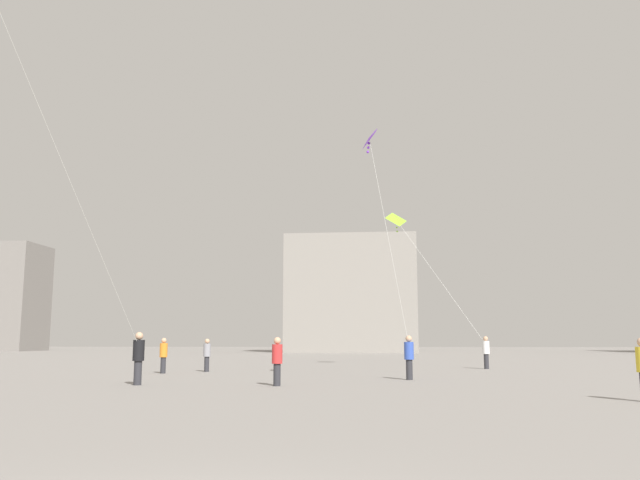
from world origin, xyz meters
The scene contains 9 objects.
person_in_black centered at (-6.48, 17.33, 0.98)m, with size 0.39×0.39×1.79m.
person_in_blue centered at (2.91, 21.08, 0.93)m, with size 0.37×0.37×1.70m.
person_in_white centered at (7.57, 31.30, 0.94)m, with size 0.38×0.38×1.72m.
person_in_orange centered at (-8.11, 25.21, 0.89)m, with size 0.35×0.35×1.62m.
person_in_red centered at (-1.69, 17.26, 0.88)m, with size 0.35×0.35×1.61m.
person_in_grey centered at (-6.51, 26.97, 0.87)m, with size 0.35×0.35×1.58m.
kite_lime_delta centered at (3.10, 33.29, 8.38)m, with size 5.18×2.60×7.58m.
kite_violet_delta centered at (1.48, 19.55, 9.01)m, with size 1.86×2.20×8.21m.
building_centre_hall centered at (-1.00, 80.49, 7.36)m, with size 16.67×10.76×14.72m.
Camera 1 is at (1.47, -4.94, 1.50)m, focal length 36.99 mm.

